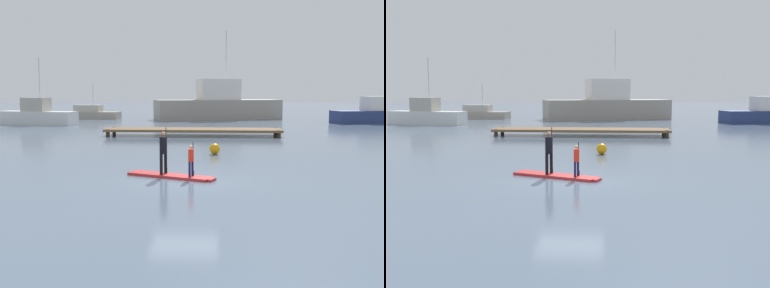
# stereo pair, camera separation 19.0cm
# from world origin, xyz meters

# --- Properties ---
(ground_plane) EXTENTS (240.00, 240.00, 0.00)m
(ground_plane) POSITION_xyz_m (0.00, 0.00, 0.00)
(ground_plane) COLOR slate
(paddleboard_near) EXTENTS (3.54, 1.95, 0.10)m
(paddleboard_near) POSITION_xyz_m (-0.58, 0.69, 0.05)
(paddleboard_near) COLOR red
(paddleboard_near) RESTS_ON ground
(paddler_adult) EXTENTS (0.38, 0.49, 1.80)m
(paddler_adult) POSITION_xyz_m (-0.88, 0.82, 1.05)
(paddler_adult) COLOR black
(paddler_adult) RESTS_ON paddleboard_near
(paddler_child_solo) EXTENTS (0.27, 0.39, 1.30)m
(paddler_child_solo) POSITION_xyz_m (0.22, 0.38, 0.77)
(paddler_child_solo) COLOR #19194C
(paddler_child_solo) RESTS_ON paddleboard_near
(fishing_boat_white_large) EXTENTS (15.39, 8.54, 10.37)m
(fishing_boat_white_large) POSITION_xyz_m (1.04, 37.19, 1.62)
(fishing_boat_white_large) COLOR #9E9384
(fishing_boat_white_large) RESTS_ON ground
(fishing_boat_green_midground) EXTENTS (7.27, 2.93, 4.23)m
(fishing_boat_green_midground) POSITION_xyz_m (-14.48, 37.24, 0.64)
(fishing_boat_green_midground) COLOR #9E9384
(fishing_boat_green_midground) RESTS_ON ground
(motor_boat_small_navy) EXTENTS (8.27, 3.62, 6.60)m
(motor_boat_small_navy) POSITION_xyz_m (-16.97, 27.38, 0.95)
(motor_boat_small_navy) COLOR silver
(motor_boat_small_navy) RESTS_ON ground
(trawler_grey_distant) EXTENTS (10.15, 4.90, 6.64)m
(trawler_grey_distant) POSITION_xyz_m (18.13, 31.98, 1.06)
(trawler_grey_distant) COLOR navy
(trawler_grey_distant) RESTS_ON ground
(floating_dock) EXTENTS (13.05, 2.57, 0.53)m
(floating_dock) POSITION_xyz_m (-0.71, 16.95, 0.43)
(floating_dock) COLOR brown
(floating_dock) RESTS_ON ground
(mooring_buoy_near) EXTENTS (0.56, 0.56, 0.56)m
(mooring_buoy_near) POSITION_xyz_m (1.03, 7.18, 0.28)
(mooring_buoy_near) COLOR orange
(mooring_buoy_near) RESTS_ON ground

